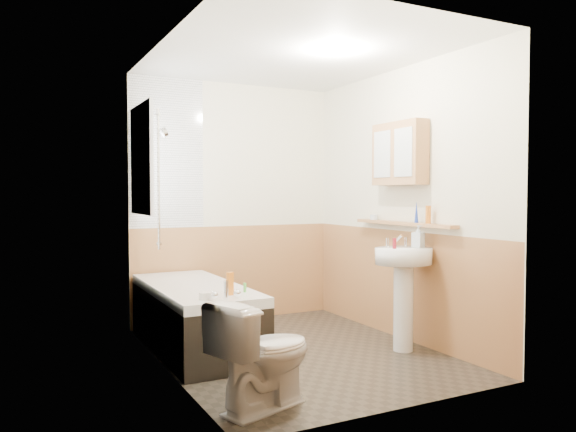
% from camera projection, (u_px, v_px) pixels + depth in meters
% --- Properties ---
extents(floor, '(2.80, 2.80, 0.00)m').
position_uv_depth(floor, '(296.00, 352.00, 4.75)').
color(floor, '#29241D').
rests_on(floor, ground).
extents(ceiling, '(2.80, 2.80, 0.00)m').
position_uv_depth(ceiling, '(296.00, 54.00, 4.65)').
color(ceiling, white).
rests_on(ceiling, ground).
extents(wall_back, '(2.20, 0.02, 2.50)m').
position_uv_depth(wall_back, '(234.00, 202.00, 5.95)').
color(wall_back, '#F3EBC9').
rests_on(wall_back, ground).
extents(wall_front, '(2.20, 0.02, 2.50)m').
position_uv_depth(wall_front, '(404.00, 209.00, 3.44)').
color(wall_front, '#F3EBC9').
rests_on(wall_front, ground).
extents(wall_left, '(0.02, 2.80, 2.50)m').
position_uv_depth(wall_left, '(165.00, 206.00, 4.19)').
color(wall_left, '#F3EBC9').
rests_on(wall_left, ground).
extents(wall_right, '(0.02, 2.80, 2.50)m').
position_uv_depth(wall_right, '(402.00, 204.00, 5.20)').
color(wall_right, '#F3EBC9').
rests_on(wall_right, ground).
extents(wainscot_right, '(0.01, 2.80, 1.00)m').
position_uv_depth(wainscot_right, '(399.00, 284.00, 5.22)').
color(wainscot_right, '#BB814C').
rests_on(wainscot_right, wall_right).
extents(wainscot_front, '(2.20, 0.01, 1.00)m').
position_uv_depth(wainscot_front, '(400.00, 329.00, 3.49)').
color(wainscot_front, '#BB814C').
rests_on(wainscot_front, wall_front).
extents(wainscot_back, '(2.20, 0.01, 1.00)m').
position_uv_depth(wainscot_back, '(235.00, 273.00, 5.96)').
color(wainscot_back, '#BB814C').
rests_on(wainscot_back, wall_back).
extents(tile_cladding_left, '(0.01, 2.80, 2.50)m').
position_uv_depth(tile_cladding_left, '(168.00, 206.00, 4.20)').
color(tile_cladding_left, white).
rests_on(tile_cladding_left, wall_left).
extents(tile_return_back, '(0.75, 0.01, 1.50)m').
position_uv_depth(tile_return_back, '(167.00, 153.00, 5.58)').
color(tile_return_back, white).
rests_on(tile_return_back, wall_back).
extents(window, '(0.03, 0.79, 0.99)m').
position_uv_depth(window, '(142.00, 159.00, 5.04)').
color(window, white).
rests_on(window, wall_left).
extents(bathtub, '(0.70, 1.72, 0.70)m').
position_uv_depth(bathtub, '(195.00, 315.00, 4.84)').
color(bathtub, black).
rests_on(bathtub, floor).
extents(shower_riser, '(0.10, 0.08, 1.15)m').
position_uv_depth(shower_riser, '(160.00, 167.00, 4.59)').
color(shower_riser, silver).
rests_on(shower_riser, wall_left).
extents(toilet, '(0.78, 0.59, 0.68)m').
position_uv_depth(toilet, '(264.00, 354.00, 3.50)').
color(toilet, white).
rests_on(toilet, floor).
extents(sink, '(0.52, 0.42, 1.00)m').
position_uv_depth(sink, '(404.00, 277.00, 4.77)').
color(sink, white).
rests_on(sink, floor).
extents(pine_shelf, '(0.10, 1.32, 0.03)m').
position_uv_depth(pine_shelf, '(403.00, 223.00, 5.08)').
color(pine_shelf, '#BB814C').
rests_on(pine_shelf, wall_right).
extents(medicine_cabinet, '(0.16, 0.63, 0.57)m').
position_uv_depth(medicine_cabinet, '(399.00, 154.00, 5.07)').
color(medicine_cabinet, '#BB814C').
rests_on(medicine_cabinet, wall_right).
extents(foam_can, '(0.06, 0.06, 0.15)m').
position_uv_depth(foam_can, '(428.00, 215.00, 4.78)').
color(foam_can, orange).
rests_on(foam_can, pine_shelf).
extents(green_bottle, '(0.04, 0.04, 0.19)m').
position_uv_depth(green_bottle, '(416.00, 212.00, 4.91)').
color(green_bottle, '#19339E').
rests_on(green_bottle, pine_shelf).
extents(black_jar, '(0.10, 0.10, 0.05)m').
position_uv_depth(black_jar, '(374.00, 217.00, 5.48)').
color(black_jar, silver).
rests_on(black_jar, pine_shelf).
extents(soap_bottle, '(0.14, 0.21, 0.09)m').
position_uv_depth(soap_bottle, '(418.00, 242.00, 4.79)').
color(soap_bottle, silver).
rests_on(soap_bottle, sink).
extents(clear_bottle, '(0.04, 0.04, 0.09)m').
position_uv_depth(clear_bottle, '(394.00, 243.00, 4.68)').
color(clear_bottle, maroon).
rests_on(clear_bottle, sink).
extents(blue_gel, '(0.06, 0.04, 0.18)m').
position_uv_depth(blue_gel, '(230.00, 284.00, 4.33)').
color(blue_gel, orange).
rests_on(blue_gel, bathtub).
extents(cream_jar, '(0.11, 0.11, 0.05)m').
position_uv_depth(cream_jar, '(205.00, 296.00, 4.15)').
color(cream_jar, silver).
rests_on(cream_jar, bathtub).
extents(orange_bottle, '(0.03, 0.03, 0.07)m').
position_uv_depth(orange_bottle, '(245.00, 288.00, 4.46)').
color(orange_bottle, '#59C647').
rests_on(orange_bottle, bathtub).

